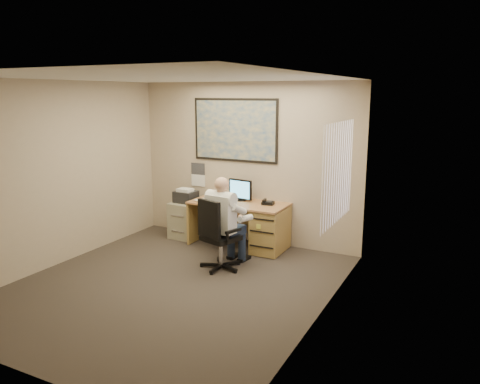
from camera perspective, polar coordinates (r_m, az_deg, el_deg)
The scene contains 8 objects.
room_shell at distance 6.01m, azimuth -8.64°, elevation 0.68°, with size 4.00×4.50×2.70m.
desk at distance 7.64m, azimuth 2.14°, elevation -3.77°, with size 1.60×0.97×1.10m.
world_map at distance 7.93m, azimuth -0.62°, elevation 7.55°, with size 1.56×0.03×1.06m, color #1E4C93.
wall_calendar at distance 8.41m, azimuth -5.13°, elevation 2.12°, with size 0.28×0.01×0.42m, color white.
window_blinds at distance 5.86m, azimuth 11.99°, elevation 2.26°, with size 0.06×1.40×1.30m, color white, non-canonical shape.
filing_cabinet at distance 8.34m, azimuth -6.56°, elevation -2.95°, with size 0.48×0.56×0.88m.
office_chair at distance 6.80m, azimuth -2.42°, elevation -6.95°, with size 0.78×0.78×1.05m.
person at distance 6.77m, azimuth -2.23°, elevation -3.80°, with size 0.57×0.81×1.35m, color white, non-canonical shape.
Camera 1 is at (3.43, -4.79, 2.51)m, focal length 35.00 mm.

